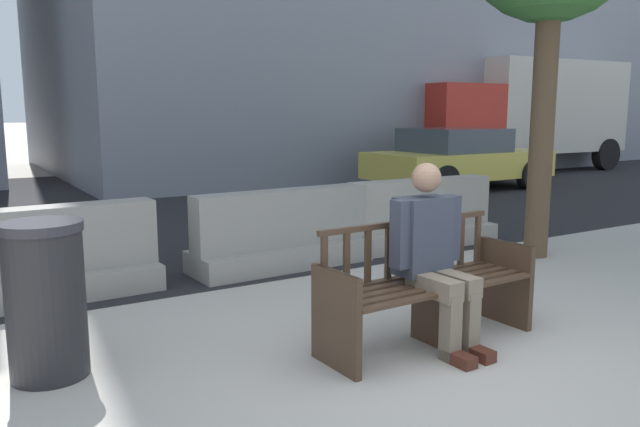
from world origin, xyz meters
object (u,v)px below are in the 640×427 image
(jersey_barrier_right, at_px, (420,219))
(delivery_truck, at_px, (520,111))
(jersey_barrier_centre, at_px, (281,236))
(street_bench, at_px, (426,290))
(seated_person, at_px, (432,252))
(jersey_barrier_left, at_px, (43,262))
(trash_bin, at_px, (46,300))
(car_taxi_near, at_px, (458,159))

(jersey_barrier_right, distance_m, delivery_truck, 10.90)
(jersey_barrier_centre, bearing_deg, street_bench, -93.74)
(street_bench, distance_m, seated_person, 0.30)
(street_bench, height_order, seated_person, seated_person)
(jersey_barrier_right, bearing_deg, jersey_barrier_centre, -178.48)
(seated_person, relative_size, jersey_barrier_centre, 0.65)
(jersey_barrier_left, xyz_separation_m, trash_bin, (-0.23, -1.79, 0.16))
(street_bench, relative_size, seated_person, 1.30)
(street_bench, bearing_deg, jersey_barrier_right, 50.09)
(jersey_barrier_centre, xyz_separation_m, jersey_barrier_right, (2.00, 0.05, 0.00))
(jersey_barrier_left, bearing_deg, seated_person, -50.26)
(jersey_barrier_right, xyz_separation_m, trash_bin, (-4.60, -1.79, 0.16))
(jersey_barrier_right, height_order, trash_bin, trash_bin)
(jersey_barrier_right, distance_m, car_taxi_near, 6.05)
(jersey_barrier_left, bearing_deg, street_bench, -49.56)
(jersey_barrier_centre, distance_m, jersey_barrier_right, 2.00)
(jersey_barrier_left, height_order, car_taxi_near, car_taxi_near)
(jersey_barrier_centre, height_order, delivery_truck, delivery_truck)
(jersey_barrier_left, xyz_separation_m, jersey_barrier_right, (4.38, -0.00, 0.00))
(jersey_barrier_centre, bearing_deg, seated_person, -93.79)
(jersey_barrier_right, relative_size, car_taxi_near, 0.50)
(car_taxi_near, bearing_deg, seated_person, -135.01)
(jersey_barrier_left, bearing_deg, jersey_barrier_right, -0.05)
(jersey_barrier_right, bearing_deg, delivery_truck, 34.82)
(jersey_barrier_centre, relative_size, trash_bin, 2.02)
(street_bench, bearing_deg, seated_person, -95.96)
(seated_person, height_order, jersey_barrier_right, seated_person)
(jersey_barrier_right, height_order, delivery_truck, delivery_truck)
(jersey_barrier_centre, xyz_separation_m, trash_bin, (-2.60, -1.73, 0.16))
(jersey_barrier_right, bearing_deg, trash_bin, -158.80)
(trash_bin, bearing_deg, street_bench, -18.28)
(delivery_truck, bearing_deg, car_taxi_near, -153.86)
(street_bench, relative_size, delivery_truck, 0.25)
(trash_bin, bearing_deg, seated_person, -19.53)
(jersey_barrier_centre, bearing_deg, jersey_barrier_right, 1.52)
(jersey_barrier_centre, height_order, trash_bin, trash_bin)
(jersey_barrier_centre, height_order, jersey_barrier_left, same)
(jersey_barrier_centre, bearing_deg, car_taxi_near, 32.10)
(street_bench, distance_m, jersey_barrier_right, 3.38)
(delivery_truck, bearing_deg, jersey_barrier_right, -145.18)
(jersey_barrier_right, bearing_deg, car_taxi_near, 41.80)
(street_bench, distance_m, trash_bin, 2.57)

